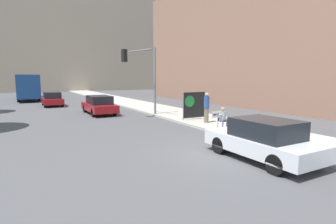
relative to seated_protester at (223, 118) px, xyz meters
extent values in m
plane|color=#4F4F51|center=(-2.74, -3.21, -0.77)|extent=(160.00, 160.00, 0.00)
cube|color=#B7B2A8|center=(1.26, 11.79, -0.70)|extent=(3.93, 90.00, 0.14)
cube|color=gray|center=(-4.74, 53.57, 11.44)|extent=(52.00, 12.00, 24.41)
cube|color=#936B56|center=(13.86, 10.62, 6.35)|extent=(10.00, 32.00, 14.24)
cylinder|color=#474C56|center=(-0.16, -0.13, -0.42)|extent=(0.03, 0.03, 0.42)
cylinder|color=#474C56|center=(0.21, -0.13, -0.42)|extent=(0.03, 0.03, 0.42)
cylinder|color=#474C56|center=(-0.16, 0.24, -0.42)|extent=(0.03, 0.03, 0.42)
cylinder|color=#474C56|center=(0.21, 0.24, -0.42)|extent=(0.03, 0.03, 0.42)
cube|color=navy|center=(0.03, 0.05, -0.20)|extent=(0.40, 0.40, 0.02)
cube|color=navy|center=(0.03, 0.24, 0.00)|extent=(0.40, 0.02, 0.38)
cylinder|color=#424247|center=(0.03, -0.11, -0.10)|extent=(0.18, 0.42, 0.18)
cylinder|color=#424247|center=(0.03, -0.32, -0.42)|extent=(0.16, 0.16, 0.42)
cube|color=black|center=(0.03, -0.38, -0.58)|extent=(0.20, 0.28, 0.10)
cylinder|color=#9E9EA3|center=(0.03, 0.08, 0.07)|extent=(0.34, 0.34, 0.52)
sphere|color=tan|center=(0.03, 0.08, 0.44)|extent=(0.22, 0.22, 0.22)
cylinder|color=#9E9EA3|center=(-0.30, 0.00, 0.15)|extent=(0.45, 0.09, 0.09)
cube|color=#EAE5C6|center=(-0.50, 0.00, 0.21)|extent=(0.52, 0.02, 0.35)
cube|color=navy|center=(-0.50, -0.01, 0.21)|extent=(0.40, 0.01, 0.08)
cylinder|color=#756651|center=(0.51, 2.13, -0.18)|extent=(0.28, 0.28, 0.89)
cylinder|color=navy|center=(0.51, 2.13, 0.62)|extent=(0.34, 0.34, 0.71)
sphere|color=tan|center=(0.51, 2.13, 1.09)|extent=(0.23, 0.23, 0.23)
cylinder|color=slate|center=(-0.23, 3.61, 0.27)|extent=(0.06, 0.06, 1.79)
cylinder|color=slate|center=(1.51, 3.61, 0.27)|extent=(0.06, 0.06, 1.79)
cube|color=black|center=(0.64, 3.61, 0.32)|extent=(1.74, 0.02, 1.69)
cylinder|color=#197A33|center=(0.26, 3.59, 0.57)|extent=(0.74, 0.01, 0.74)
cylinder|color=slate|center=(-0.52, 7.13, 1.84)|extent=(0.16, 0.16, 4.93)
cylinder|color=slate|center=(-1.81, 6.83, 4.01)|extent=(0.72, 2.61, 0.11)
cube|color=black|center=(-3.11, 6.53, 3.59)|extent=(0.36, 0.36, 0.84)
sphere|color=green|center=(-3.11, 6.53, 3.31)|extent=(0.18, 0.18, 0.18)
cube|color=silver|center=(-1.97, -4.31, -0.22)|extent=(1.89, 4.13, 0.55)
cube|color=black|center=(-1.97, -4.48, 0.37)|extent=(1.62, 2.15, 0.64)
cylinder|color=black|center=(-2.81, -3.03, -0.45)|extent=(0.22, 0.64, 0.64)
cylinder|color=black|center=(-1.14, -3.03, -0.45)|extent=(0.22, 0.64, 0.64)
cylinder|color=black|center=(-2.81, -5.60, -0.45)|extent=(0.22, 0.64, 0.64)
cylinder|color=black|center=(-1.14, -5.60, -0.45)|extent=(0.22, 0.64, 0.64)
cube|color=maroon|center=(-3.98, 10.25, -0.22)|extent=(1.84, 4.73, 0.55)
cube|color=black|center=(-3.98, 10.06, 0.37)|extent=(1.58, 2.46, 0.64)
cylinder|color=black|center=(-4.79, 11.72, -0.45)|extent=(0.22, 0.64, 0.64)
cylinder|color=black|center=(-3.17, 11.72, -0.45)|extent=(0.22, 0.64, 0.64)
cylinder|color=black|center=(-4.79, 8.79, -0.45)|extent=(0.22, 0.64, 0.64)
cylinder|color=black|center=(-3.17, 8.79, -0.45)|extent=(0.22, 0.64, 0.64)
cube|color=maroon|center=(-6.65, 18.43, -0.23)|extent=(1.78, 4.14, 0.53)
cube|color=black|center=(-6.65, 18.26, 0.35)|extent=(1.53, 2.16, 0.63)
cylinder|color=black|center=(-7.43, 19.71, -0.45)|extent=(0.22, 0.64, 0.64)
cylinder|color=black|center=(-5.86, 19.71, -0.45)|extent=(0.22, 0.64, 0.64)
cylinder|color=black|center=(-7.43, 17.14, -0.45)|extent=(0.22, 0.64, 0.64)
cylinder|color=black|center=(-5.86, 17.14, -0.45)|extent=(0.22, 0.64, 0.64)
cube|color=navy|center=(-8.62, 28.87, 1.06)|extent=(2.49, 12.06, 2.78)
cube|color=black|center=(-8.62, 28.87, 1.23)|extent=(2.51, 11.46, 0.90)
cylinder|color=black|center=(-9.72, 32.61, -0.25)|extent=(0.30, 1.04, 1.04)
cylinder|color=black|center=(-7.53, 32.61, -0.25)|extent=(0.30, 1.04, 1.04)
cylinder|color=black|center=(-9.72, 25.14, -0.25)|extent=(0.30, 1.04, 1.04)
cylinder|color=black|center=(-7.53, 25.14, -0.25)|extent=(0.30, 1.04, 1.04)
camera|label=1|loc=(-9.27, -10.59, 2.12)|focal=28.00mm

